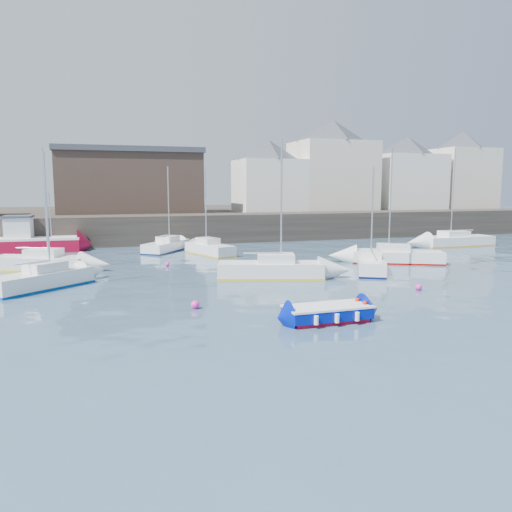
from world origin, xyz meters
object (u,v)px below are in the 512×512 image
object	(u,v)px
sailboat_a	(42,279)
sailboat_g	(456,240)
sailboat_c	(371,264)
buoy_far	(167,266)
sailboat_f	(209,248)
sailboat_e	(40,262)
buoy_near	(195,309)
sailboat_b	(271,269)
fishing_boat	(31,240)
blue_dinghy	(327,313)
sailboat_h	(167,246)
sailboat_d	(397,256)
buoy_mid	(418,290)

from	to	relation	value
sailboat_a	sailboat_g	distance (m)	39.44
sailboat_c	buoy_far	distance (m)	14.99
sailboat_c	sailboat_f	bearing A→B (deg)	125.21
sailboat_g	sailboat_a	bearing A→B (deg)	-164.19
sailboat_e	buoy_near	size ratio (longest dim) A/B	20.47
sailboat_a	sailboat_b	size ratio (longest dim) A/B	0.90
fishing_boat	sailboat_f	world-z (taller)	sailboat_f
sailboat_f	sailboat_g	world-z (taller)	sailboat_g
sailboat_c	sailboat_e	size ratio (longest dim) A/B	0.85
fishing_boat	sailboat_a	distance (m)	18.96
blue_dinghy	sailboat_b	distance (m)	11.02
sailboat_g	buoy_far	distance (m)	30.20
sailboat_e	sailboat_h	size ratio (longest dim) A/B	1.11
sailboat_d	buoy_mid	world-z (taller)	sailboat_d
blue_dinghy	sailboat_b	xyz separation A→B (m)	(1.18, 10.95, 0.17)
buoy_mid	sailboat_c	bearing A→B (deg)	84.66
sailboat_g	buoy_mid	distance (m)	24.70
sailboat_d	sailboat_e	bearing A→B (deg)	170.04
buoy_far	sailboat_b	bearing A→B (deg)	-49.43
sailboat_b	sailboat_c	bearing A→B (deg)	0.16
sailboat_a	sailboat_c	distance (m)	21.44
blue_dinghy	sailboat_f	distance (m)	23.52
sailboat_h	buoy_near	world-z (taller)	sailboat_h
sailboat_a	sailboat_f	xyz separation A→B (m)	(12.58, 11.84, -0.03)
sailboat_f	sailboat_h	world-z (taller)	sailboat_h
sailboat_d	sailboat_h	xyz separation A→B (m)	(-16.38, 12.75, -0.03)
sailboat_e	sailboat_f	bearing A→B (deg)	19.26
fishing_boat	sailboat_h	size ratio (longest dim) A/B	1.06
sailboat_d	buoy_near	distance (m)	20.59
fishing_boat	sailboat_f	bearing A→B (deg)	-24.23
blue_dinghy	buoy_far	bearing A→B (deg)	104.80
sailboat_b	buoy_mid	xyz separation A→B (m)	(6.84, -6.33, -0.58)
sailboat_h	buoy_far	xyz separation A→B (m)	(-1.14, -9.11, -0.51)
blue_dinghy	buoy_far	size ratio (longest dim) A/B	11.01
sailboat_f	buoy_near	distance (m)	20.01
buoy_far	sailboat_f	bearing A→B (deg)	51.81
sailboat_a	buoy_far	world-z (taller)	sailboat_a
buoy_far	sailboat_g	bearing A→B (deg)	8.75
sailboat_f	buoy_far	xyz separation A→B (m)	(-4.47, -5.68, -0.53)
sailboat_c	buoy_near	xyz separation A→B (m)	(-13.76, -6.84, -0.56)
sailboat_a	sailboat_e	bearing A→B (deg)	96.50
sailboat_g	sailboat_h	bearing A→B (deg)	171.06
sailboat_b	sailboat_c	size ratio (longest dim) A/B	1.22
sailboat_b	sailboat_e	bearing A→B (deg)	151.97
sailboat_b	blue_dinghy	bearing A→B (deg)	-96.14
sailboat_b	sailboat_a	bearing A→B (deg)	177.03
sailboat_h	buoy_near	size ratio (longest dim) A/B	18.49
sailboat_a	buoy_mid	xyz separation A→B (m)	(20.84, -7.05, -0.56)
fishing_boat	sailboat_c	distance (m)	31.06
fishing_boat	buoy_mid	size ratio (longest dim) A/B	22.18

